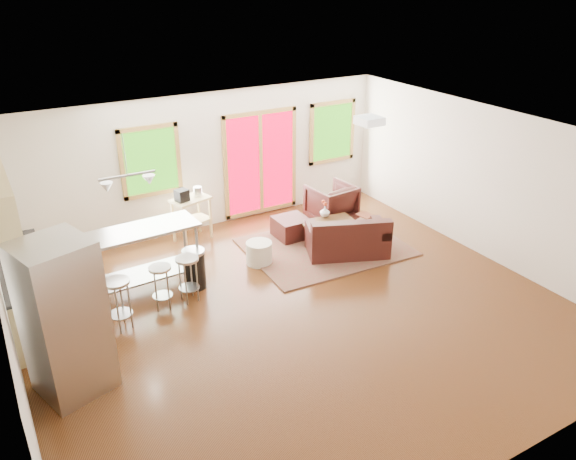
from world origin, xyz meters
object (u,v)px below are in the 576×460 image
loveseat (348,239)px  refrigerator (65,319)px  armchair (331,201)px  rug (325,247)px  ottoman (291,228)px  kitchen_cart (190,205)px  coffee_table (329,225)px  island (145,248)px

loveseat → refrigerator: bearing=-144.0°
armchair → loveseat: bearing=62.1°
rug → ottoman: (-0.32, 0.67, 0.18)m
kitchen_cart → coffee_table: bearing=-31.3°
coffee_table → kitchen_cart: bearing=148.7°
refrigerator → coffee_table: bearing=2.7°
coffee_table → island: 3.44m
armchair → kitchen_cart: size_ratio=0.80×
ottoman → coffee_table: bearing=-43.0°
coffee_table → ottoman: bearing=137.0°
loveseat → armchair: size_ratio=1.90×
loveseat → armchair: 1.49m
rug → kitchen_cart: size_ratio=2.65×
rug → kitchen_cart: (-1.98, 1.51, 0.70)m
refrigerator → island: refrigerator is taller
rug → island: bearing=176.5°
coffee_table → refrigerator: size_ratio=0.53×
coffee_table → armchair: bearing=53.9°
loveseat → ottoman: (-0.51, 1.09, -0.10)m
loveseat → ottoman: loveseat is taller
loveseat → coffee_table: size_ratio=1.54×
loveseat → coffee_table: loveseat is taller
rug → refrigerator: size_ratio=1.42×
rug → loveseat: 0.53m
coffee_table → armchair: armchair is taller
armchair → kitchen_cart: kitchen_cart is taller
island → armchair: bearing=10.8°
loveseat → refrigerator: size_ratio=0.81×
rug → coffee_table: coffee_table is taller
loveseat → ottoman: bearing=137.6°
ottoman → refrigerator: bearing=-152.5°
coffee_table → loveseat: bearing=-91.3°
rug → coffee_table: bearing=42.1°
ottoman → refrigerator: (-4.35, -2.27, 0.78)m
loveseat → refrigerator: 5.05m
refrigerator → island: 2.32m
armchair → refrigerator: (-5.44, -2.55, 0.56)m
armchair → refrigerator: size_ratio=0.43×
loveseat → kitchen_cart: 2.93m
island → ottoman: bearing=9.4°
loveseat → island: island is taller
ottoman → kitchen_cart: (-1.65, 0.83, 0.52)m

